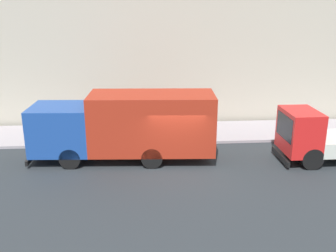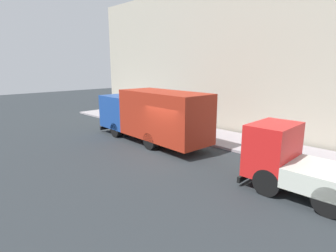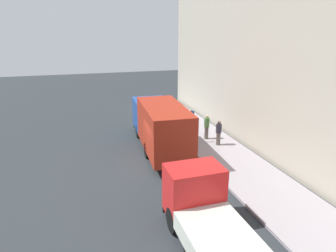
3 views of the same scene
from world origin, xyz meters
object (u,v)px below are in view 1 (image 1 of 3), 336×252
object	(u,v)px
traffic_cone_orange	(62,133)
street_sign_post	(125,116)
pedestrian_standing	(144,116)
pedestrian_walking	(120,117)
pedestrian_third	(92,125)
small_flatbed_truck	(319,138)
large_utility_truck	(127,125)

from	to	relation	value
traffic_cone_orange	street_sign_post	xyz separation A→B (m)	(-0.41, -3.40, 1.00)
traffic_cone_orange	pedestrian_standing	bearing A→B (deg)	-74.88
traffic_cone_orange	street_sign_post	world-z (taller)	street_sign_post
pedestrian_walking	pedestrian_standing	xyz separation A→B (m)	(0.28, -1.29, -0.04)
pedestrian_third	traffic_cone_orange	distance (m)	1.78
pedestrian_walking	traffic_cone_orange	xyz separation A→B (m)	(-0.90, 3.07, -0.57)
small_flatbed_truck	pedestrian_third	size ratio (longest dim) A/B	2.91
pedestrian_standing	traffic_cone_orange	distance (m)	4.55
large_utility_truck	pedestrian_third	distance (m)	3.06
large_utility_truck	small_flatbed_truck	distance (m)	8.96
pedestrian_standing	pedestrian_third	xyz separation A→B (m)	(-1.51, 2.69, -0.01)
small_flatbed_truck	pedestrian_third	bearing A→B (deg)	73.52
street_sign_post	pedestrian_standing	bearing A→B (deg)	-31.33
pedestrian_walking	street_sign_post	size ratio (longest dim) A/B	0.77
large_utility_truck	small_flatbed_truck	bearing A→B (deg)	-92.00
large_utility_truck	pedestrian_third	world-z (taller)	large_utility_truck
large_utility_truck	small_flatbed_truck	xyz separation A→B (m)	(-0.81, -8.91, -0.58)
pedestrian_third	traffic_cone_orange	xyz separation A→B (m)	(0.33, 1.67, -0.52)
small_flatbed_truck	street_sign_post	xyz separation A→B (m)	(3.03, 9.07, 0.35)
pedestrian_standing	pedestrian_third	bearing A→B (deg)	43.07
large_utility_truck	pedestrian_walking	world-z (taller)	large_utility_truck
pedestrian_third	street_sign_post	distance (m)	1.79
small_flatbed_truck	pedestrian_third	xyz separation A→B (m)	(3.11, 10.80, -0.14)
small_flatbed_truck	pedestrian_standing	size ratio (longest dim) A/B	2.82
large_utility_truck	pedestrian_walking	xyz separation A→B (m)	(3.54, 0.49, -0.67)
pedestrian_standing	traffic_cone_orange	world-z (taller)	pedestrian_standing
pedestrian_walking	pedestrian_standing	world-z (taller)	pedestrian_walking
pedestrian_walking	pedestrian_standing	bearing A→B (deg)	73.00
small_flatbed_truck	large_utility_truck	bearing A→B (deg)	84.40
pedestrian_standing	traffic_cone_orange	xyz separation A→B (m)	(-1.18, 4.36, -0.53)
large_utility_truck	pedestrian_third	xyz separation A→B (m)	(2.30, 1.89, -0.72)
traffic_cone_orange	street_sign_post	size ratio (longest dim) A/B	0.31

